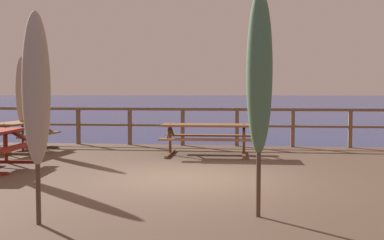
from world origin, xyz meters
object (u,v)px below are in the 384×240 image
picnic_table_mid_right (207,132)px  patio_umbrella_short_front (22,91)px  patio_umbrella_short_back (36,90)px  patio_umbrella_tall_back_right (259,73)px  picnic_table_mid_left (20,130)px

picnic_table_mid_right → patio_umbrella_short_front: (-4.88, 0.30, 1.01)m
patio_umbrella_short_back → patio_umbrella_short_front: bearing=117.8°
patio_umbrella_tall_back_right → patio_umbrella_short_front: bearing=135.6°
picnic_table_mid_right → patio_umbrella_short_front: bearing=176.4°
patio_umbrella_short_front → picnic_table_mid_left: bearing=-144.1°
patio_umbrella_tall_back_right → picnic_table_mid_right: bearing=101.4°
patio_umbrella_short_front → patio_umbrella_tall_back_right: (6.00, -5.88, 0.21)m
picnic_table_mid_right → patio_umbrella_short_back: patio_umbrella_short_back is taller
patio_umbrella_short_back → patio_umbrella_short_front: patio_umbrella_short_back is taller
patio_umbrella_short_back → patio_umbrella_tall_back_right: (2.56, 0.64, 0.20)m
picnic_table_mid_left → patio_umbrella_short_front: patio_umbrella_short_front is taller
patio_umbrella_short_front → picnic_table_mid_right: bearing=-3.6°
picnic_table_mid_left → patio_umbrella_short_back: (3.49, -6.49, 1.02)m
patio_umbrella_short_back → patio_umbrella_short_front: 7.38m
patio_umbrella_short_front → patio_umbrella_short_back: bearing=-62.2°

